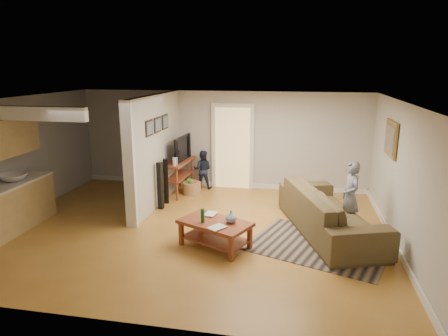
{
  "coord_description": "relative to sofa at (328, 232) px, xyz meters",
  "views": [
    {
      "loc": [
        1.97,
        -7.03,
        3.09
      ],
      "look_at": [
        0.5,
        0.66,
        1.1
      ],
      "focal_mm": 32.0,
      "sensor_mm": 36.0,
      "label": 1
    }
  ],
  "objects": [
    {
      "name": "tv_console",
      "position": [
        -3.54,
        1.82,
        0.76
      ],
      "size": [
        0.56,
        1.36,
        1.15
      ],
      "rotation": [
        0.0,
        0.0,
        -0.05
      ],
      "color": "maroon",
      "rests_on": "ground"
    },
    {
      "name": "speaker_right",
      "position": [
        -3.6,
        1.03,
        0.53
      ],
      "size": [
        0.13,
        0.13,
        1.06
      ],
      "primitive_type": "cube",
      "rotation": [
        0.0,
        0.0,
        0.25
      ],
      "color": "black",
      "rests_on": "ground"
    },
    {
      "name": "ground",
      "position": [
        -2.6,
        -0.37,
        0.0
      ],
      "size": [
        7.5,
        7.5,
        0.0
      ],
      "primitive_type": "plane",
      "color": "#966426",
      "rests_on": "ground"
    },
    {
      "name": "coffee_table",
      "position": [
        -1.98,
        -1.04,
        0.37
      ],
      "size": [
        1.41,
        1.16,
        0.72
      ],
      "rotation": [
        0.0,
        0.0,
        -0.43
      ],
      "color": "maroon",
      "rests_on": "ground"
    },
    {
      "name": "toy_basket",
      "position": [
        -3.2,
        1.81,
        0.17
      ],
      "size": [
        0.46,
        0.46,
        0.41
      ],
      "color": "olive",
      "rests_on": "ground"
    },
    {
      "name": "toddler",
      "position": [
        -3.05,
        2.33,
        0.0
      ],
      "size": [
        0.52,
        0.42,
        1.01
      ],
      "primitive_type": "imported",
      "rotation": [
        0.0,
        0.0,
        3.22
      ],
      "color": "#1A2238",
      "rests_on": "ground"
    },
    {
      "name": "child",
      "position": [
        0.4,
        0.25,
        0.0
      ],
      "size": [
        0.46,
        0.57,
        1.35
      ],
      "primitive_type": "imported",
      "rotation": [
        0.0,
        0.0,
        -1.26
      ],
      "color": "slate",
      "rests_on": "ground"
    },
    {
      "name": "area_rug",
      "position": [
        -0.2,
        -0.68,
        0.01
      ],
      "size": [
        2.75,
        2.38,
        0.01
      ],
      "primitive_type": "cube",
      "rotation": [
        0.0,
        0.0,
        -0.35
      ],
      "color": "black",
      "rests_on": "ground"
    },
    {
      "name": "room_shell",
      "position": [
        -3.67,
        0.06,
        1.46
      ],
      "size": [
        7.54,
        6.02,
        2.52
      ],
      "color": "#B9B6B1",
      "rests_on": "ground"
    },
    {
      "name": "sofa",
      "position": [
        0.0,
        0.0,
        0.0
      ],
      "size": [
        2.03,
        3.14,
        0.85
      ],
      "primitive_type": "imported",
      "rotation": [
        0.0,
        0.0,
        1.9
      ],
      "color": "#4D4626",
      "rests_on": "ground"
    },
    {
      "name": "speaker_left",
      "position": [
        -3.6,
        0.63,
        0.54
      ],
      "size": [
        0.13,
        0.13,
        1.07
      ],
      "primitive_type": "cube",
      "rotation": [
        0.0,
        0.0,
        -0.22
      ],
      "color": "black",
      "rests_on": "ground"
    }
  ]
}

